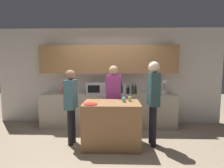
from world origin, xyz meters
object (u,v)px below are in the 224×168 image
object	(u,v)px
plate_on_island	(91,104)
person_center	(114,94)
cup_2	(130,99)
potted_plant	(165,87)
cup_0	(124,99)
bottle_2	(128,91)
person_left	(71,101)
bottle_4	(136,90)
bottle_0	(121,89)
person_right	(153,96)
toaster	(68,90)
bottle_3	(133,90)
microwave	(97,88)
bottle_1	(125,89)
cup_1	(124,100)

from	to	relation	value
plate_on_island	person_center	bearing A→B (deg)	62.48
plate_on_island	cup_2	world-z (taller)	cup_2
potted_plant	cup_0	distance (m)	1.54
bottle_2	person_left	world-z (taller)	person_left
person_left	bottle_4	bearing A→B (deg)	132.24
bottle_0	plate_on_island	size ratio (longest dim) A/B	1.19
bottle_4	cup_0	size ratio (longest dim) A/B	3.54
person_center	bottle_0	bearing A→B (deg)	-103.06
potted_plant	bottle_2	size ratio (longest dim) A/B	1.69
cup_0	person_right	distance (m)	0.62
toaster	person_center	xyz separation A→B (m)	(1.27, -0.61, -0.00)
cup_2	person_left	distance (m)	1.22
bottle_2	person_center	world-z (taller)	person_center
bottle_3	cup_2	size ratio (longest dim) A/B	3.21
microwave	person_right	distance (m)	1.74
bottle_0	bottle_4	world-z (taller)	bottle_0
microwave	plate_on_island	xyz separation A→B (m)	(0.05, -1.42, -0.13)
bottle_2	cup_0	distance (m)	1.00
bottle_1	cup_2	size ratio (longest dim) A/B	3.04
plate_on_island	cup_1	world-z (taller)	cup_1
person_right	bottle_3	bearing A→B (deg)	13.24
person_right	potted_plant	bearing A→B (deg)	-29.04
cup_1	person_right	distance (m)	0.61
cup_2	person_center	size ratio (longest dim) A/B	0.06
bottle_4	plate_on_island	distance (m)	1.70
cup_1	person_left	size ratio (longest dim) A/B	0.05
toaster	person_center	distance (m)	1.41
plate_on_island	person_left	xyz separation A→B (m)	(-0.45, 0.27, 0.01)
bottle_3	bottle_4	world-z (taller)	bottle_3
microwave	bottle_1	xyz separation A→B (m)	(0.77, 0.02, -0.03)
toaster	potted_plant	distance (m)	2.63
bottle_2	cup_1	xyz separation A→B (m)	(-0.16, -1.15, -0.03)
potted_plant	bottle_1	xyz separation A→B (m)	(-1.07, 0.02, -0.08)
bottle_1	cup_2	world-z (taller)	bottle_1
person_center	bottle_4	bearing A→B (deg)	-133.38
cup_1	bottle_1	bearing A→B (deg)	86.84
cup_1	person_center	world-z (taller)	person_center
bottle_1	person_right	world-z (taller)	person_right
bottle_2	toaster	bearing A→B (deg)	178.77
microwave	bottle_0	bearing A→B (deg)	8.10
microwave	person_left	bearing A→B (deg)	-109.10
plate_on_island	cup_0	xyz separation A→B (m)	(0.65, 0.40, 0.03)
toaster	cup_0	world-z (taller)	toaster
bottle_0	bottle_3	xyz separation A→B (m)	(0.30, -0.22, 0.01)
cup_2	microwave	bearing A→B (deg)	126.57
bottle_0	person_right	world-z (taller)	person_right
microwave	bottle_3	bearing A→B (deg)	-7.05
bottle_1	cup_2	bearing A→B (deg)	-87.08
bottle_1	bottle_2	size ratio (longest dim) A/B	1.32
plate_on_island	cup_0	bearing A→B (deg)	31.47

